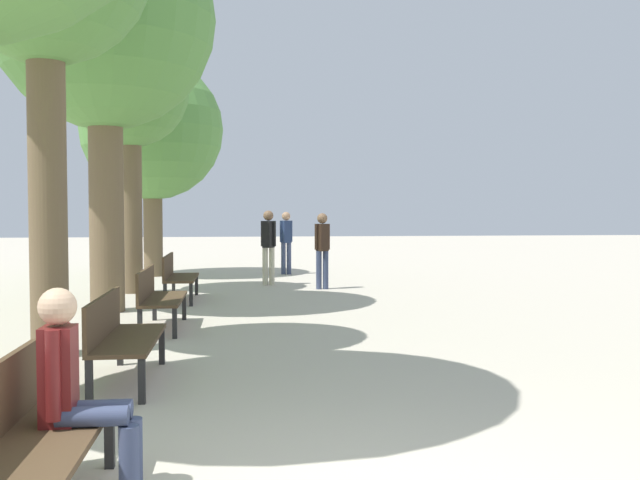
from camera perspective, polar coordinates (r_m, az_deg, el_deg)
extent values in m
cube|color=#4C3823|center=(4.21, -21.53, -15.06)|extent=(0.53, 1.67, 0.04)
cube|color=black|center=(4.96, -16.49, -14.91)|extent=(0.06, 0.06, 0.40)
cube|color=black|center=(5.06, -21.57, -14.66)|extent=(0.06, 0.06, 0.40)
cube|color=#4C3823|center=(7.17, -15.00, -7.70)|extent=(0.53, 1.67, 0.04)
cube|color=#4C3823|center=(7.18, -16.96, -5.91)|extent=(0.04, 1.67, 0.41)
cube|color=black|center=(6.42, -14.07, -10.88)|extent=(0.06, 0.06, 0.40)
cube|color=black|center=(7.95, -12.54, -8.27)|extent=(0.06, 0.06, 0.40)
cube|color=black|center=(6.49, -17.99, -10.78)|extent=(0.06, 0.06, 0.40)
cube|color=black|center=(8.01, -15.70, -8.22)|extent=(0.06, 0.06, 0.40)
cube|color=#4C3823|center=(10.22, -12.40, -4.64)|extent=(0.53, 1.67, 0.04)
cube|color=#4C3823|center=(10.22, -13.78, -3.39)|extent=(0.04, 1.67, 0.41)
cube|color=black|center=(9.45, -11.55, -6.55)|extent=(0.06, 0.06, 0.40)
cube|color=black|center=(11.01, -10.81, -5.27)|extent=(0.06, 0.06, 0.40)
cube|color=black|center=(9.50, -14.21, -6.53)|extent=(0.06, 0.06, 0.40)
cube|color=black|center=(11.05, -13.10, -5.26)|extent=(0.06, 0.06, 0.40)
cube|color=#4C3823|center=(13.30, -11.01, -2.99)|extent=(0.53, 1.67, 0.04)
cube|color=#4C3823|center=(13.30, -12.07, -2.03)|extent=(0.04, 1.67, 0.41)
cube|color=black|center=(12.52, -10.28, -4.33)|extent=(0.06, 0.06, 0.40)
cube|color=black|center=(14.09, -9.85, -3.57)|extent=(0.06, 0.06, 0.40)
cube|color=black|center=(12.56, -12.29, -4.33)|extent=(0.06, 0.06, 0.40)
cube|color=black|center=(14.12, -11.63, -3.57)|extent=(0.06, 0.06, 0.40)
cylinder|color=brown|center=(8.64, -20.95, 3.93)|extent=(0.42, 0.42, 3.83)
cylinder|color=brown|center=(12.11, -16.72, 3.37)|extent=(0.55, 0.55, 3.77)
sphere|color=#568E42|center=(12.49, -16.89, 16.63)|extent=(3.57, 3.57, 3.57)
cylinder|color=brown|center=(14.71, -14.88, 2.57)|extent=(0.44, 0.44, 3.44)
sphere|color=#568E42|center=(14.90, -14.99, 11.73)|extent=(2.37, 2.37, 2.37)
cylinder|color=brown|center=(18.27, -13.22, 1.39)|extent=(0.47, 0.47, 2.70)
sphere|color=#568E42|center=(18.38, -13.29, 8.61)|extent=(3.50, 3.50, 3.50)
cylinder|color=#384260|center=(4.36, -17.75, -13.31)|extent=(0.40, 0.12, 0.12)
cylinder|color=#384260|center=(4.41, -15.03, -16.88)|extent=(0.12, 0.12, 0.44)
cylinder|color=#384260|center=(4.49, -17.38, -12.83)|extent=(0.40, 0.12, 0.12)
cylinder|color=#384260|center=(4.54, -14.75, -16.29)|extent=(0.12, 0.12, 0.44)
cube|color=maroon|center=(4.41, -20.19, -10.14)|extent=(0.18, 0.22, 0.57)
cylinder|color=maroon|center=(4.29, -20.58, -10.11)|extent=(0.08, 0.08, 0.51)
cylinder|color=maroon|center=(4.52, -19.83, -9.47)|extent=(0.08, 0.08, 0.51)
sphere|color=tan|center=(4.35, -20.27, -5.02)|extent=(0.22, 0.22, 0.22)
cylinder|color=#384260|center=(14.91, -0.09, -2.42)|extent=(0.12, 0.12, 0.80)
cylinder|color=#384260|center=(14.93, 0.45, -2.41)|extent=(0.12, 0.12, 0.80)
cube|color=black|center=(14.88, 0.18, 0.21)|extent=(0.26, 0.28, 0.57)
cylinder|color=black|center=(14.87, -0.27, 0.26)|extent=(0.08, 0.08, 0.54)
cylinder|color=black|center=(14.89, 0.64, 0.27)|extent=(0.08, 0.08, 0.54)
sphere|color=brown|center=(14.87, 0.18, 1.74)|extent=(0.22, 0.22, 0.22)
cylinder|color=#384260|center=(18.34, -2.95, -1.49)|extent=(0.12, 0.12, 0.81)
cylinder|color=#384260|center=(18.35, -2.50, -1.49)|extent=(0.12, 0.12, 0.81)
cube|color=navy|center=(18.31, -2.73, 0.67)|extent=(0.28, 0.27, 0.57)
cylinder|color=navy|center=(18.30, -3.10, 0.71)|extent=(0.08, 0.08, 0.54)
cylinder|color=navy|center=(18.32, -2.35, 0.71)|extent=(0.08, 0.08, 0.54)
sphere|color=#A37A5B|center=(18.30, -2.73, 1.92)|extent=(0.22, 0.22, 0.22)
cylinder|color=beige|center=(15.73, -4.41, -2.12)|extent=(0.12, 0.12, 0.83)
cylinder|color=beige|center=(15.73, -3.87, -2.12)|extent=(0.12, 0.12, 0.83)
cube|color=black|center=(15.69, -4.15, 0.46)|extent=(0.28, 0.29, 0.59)
cylinder|color=black|center=(15.68, -4.60, 0.51)|extent=(0.09, 0.09, 0.56)
cylinder|color=black|center=(15.69, -3.70, 0.51)|extent=(0.09, 0.09, 0.56)
sphere|color=brown|center=(15.68, -4.15, 1.96)|extent=(0.22, 0.22, 0.22)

